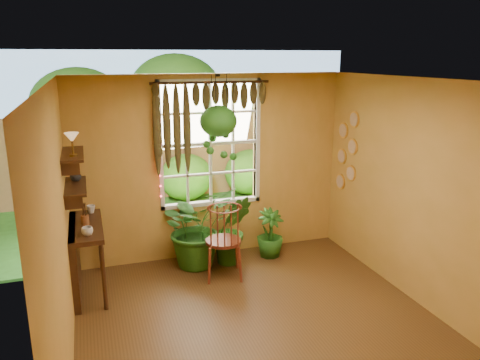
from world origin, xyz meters
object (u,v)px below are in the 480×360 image
Objects in this scene: potted_plant_left at (196,227)px; potted_plant_mid at (232,229)px; hanging_basket at (218,126)px; windsor_chair at (224,251)px; counter_ledge at (79,252)px.

potted_plant_left is 1.12× the size of potted_plant_mid.
potted_plant_mid is 1.50m from hanging_basket.
windsor_chair is 0.49m from potted_plant_mid.
windsor_chair is at bearing -5.68° from counter_ledge.
potted_plant_mid is (2.09, 0.22, -0.04)m from counter_ledge.
hanging_basket reaches higher than windsor_chair.
potted_plant_left is at bearing 128.52° from windsor_chair.
windsor_chair is at bearing -121.01° from potted_plant_mid.
windsor_chair is 0.60m from potted_plant_left.
potted_plant_left is (-0.25, 0.51, 0.20)m from windsor_chair.
counter_ledge is 1.63m from potted_plant_left.
hanging_basket is (-0.12, 0.21, 1.48)m from potted_plant_mid.
counter_ledge is at bearing -167.58° from hanging_basket.
counter_ledge is at bearing -173.80° from windsor_chair.
windsor_chair is (1.85, -0.18, -0.18)m from counter_ledge.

